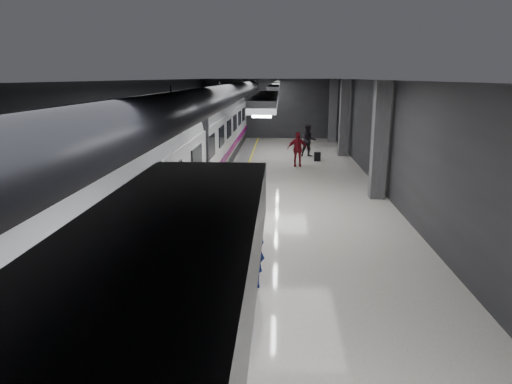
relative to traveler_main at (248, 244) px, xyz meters
name	(u,v)px	position (x,y,z in m)	size (l,w,h in m)	color
ground	(258,210)	(-0.06, 6.10, -1.03)	(40.00, 40.00, 0.00)	silver
platform_hall	(252,108)	(-0.35, 7.06, 2.51)	(10.02, 40.02, 4.51)	black
train	(166,152)	(-3.31, 6.10, 1.04)	(3.05, 38.00, 4.05)	black
traveler_main	(248,244)	(0.00, 0.00, 0.00)	(0.75, 0.49, 2.05)	#183ABA
suitcase_main	(222,273)	(-0.59, -0.04, -0.68)	(0.42, 0.27, 0.69)	black
shoulder_bag	(221,249)	(-0.60, -0.02, -0.13)	(0.30, 0.16, 0.40)	black
traveler_far_a	(309,141)	(2.39, 17.60, -0.07)	(0.93, 0.72, 1.90)	black
traveler_far_b	(297,149)	(1.61, 14.57, -0.11)	(1.07, 0.44, 1.82)	maroon
suitcase_far	(317,157)	(2.80, 16.10, -0.77)	(0.35, 0.23, 0.51)	black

